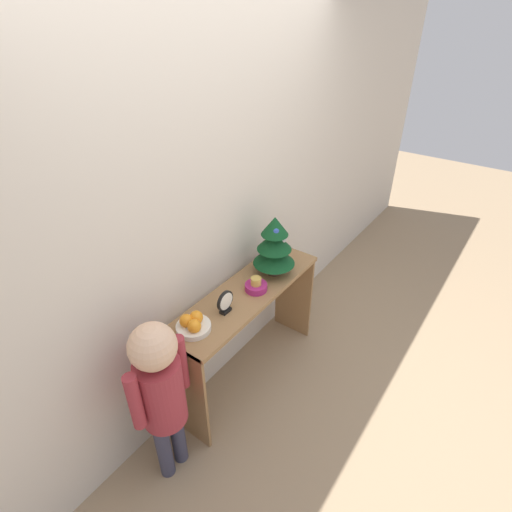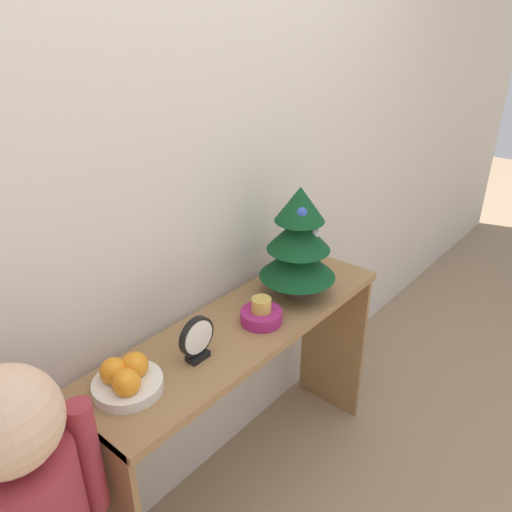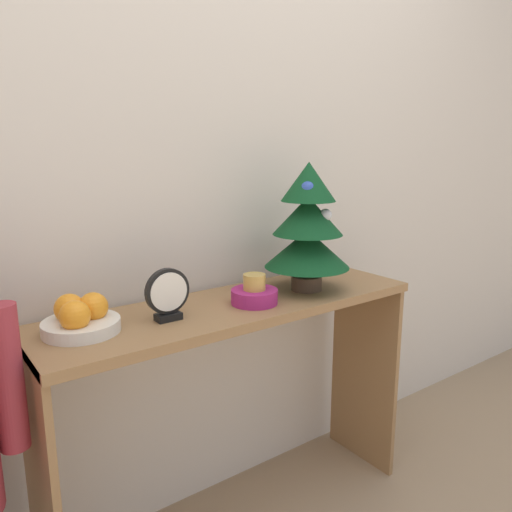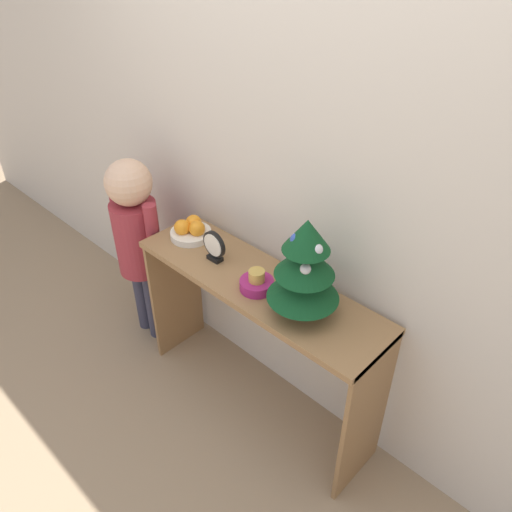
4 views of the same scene
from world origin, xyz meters
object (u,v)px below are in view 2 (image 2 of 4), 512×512
object	(u,v)px
fruit_bowl	(126,379)
child_figure	(33,511)
mini_tree	(299,242)
desk_clock	(197,339)
singing_bowl	(261,314)

from	to	relation	value
fruit_bowl	child_figure	world-z (taller)	child_figure
mini_tree	child_figure	size ratio (longest dim) A/B	0.39
desk_clock	singing_bowl	bearing A→B (deg)	-3.95
child_figure	desk_clock	bearing A→B (deg)	3.88
fruit_bowl	desk_clock	distance (m)	0.24
child_figure	fruit_bowl	bearing A→B (deg)	14.58
mini_tree	fruit_bowl	distance (m)	0.78
singing_bowl	desk_clock	bearing A→B (deg)	176.05
desk_clock	child_figure	size ratio (longest dim) A/B	0.13
singing_bowl	desk_clock	size ratio (longest dim) A/B	0.97
desk_clock	child_figure	bearing A→B (deg)	-176.12
singing_bowl	fruit_bowl	bearing A→B (deg)	172.01
singing_bowl	child_figure	size ratio (longest dim) A/B	0.13
singing_bowl	child_figure	bearing A→B (deg)	-178.70
fruit_bowl	desk_clock	size ratio (longest dim) A/B	1.34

